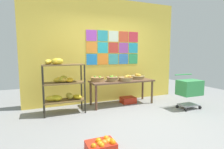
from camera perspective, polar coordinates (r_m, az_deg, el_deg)
ground at (r=3.85m, az=7.88°, el=-14.63°), size 9.48×9.48×0.00m
back_wall_with_art at (r=5.19m, az=-1.83°, el=7.45°), size 4.52×0.07×2.92m
banana_shelf_unit at (r=4.31m, az=-15.66°, el=-2.18°), size 0.94×0.43×1.30m
display_table at (r=4.93m, az=3.17°, el=-2.75°), size 1.76×0.61×0.67m
fruit_basket_left at (r=4.73m, az=0.13°, el=-1.32°), size 0.32×0.32×0.15m
fruit_basket_right at (r=4.75m, az=-4.67°, el=-1.39°), size 0.37×0.37×0.15m
fruit_basket_centre at (r=5.23m, az=8.16°, el=-0.69°), size 0.40×0.40×0.15m
fruit_basket_back_left at (r=4.82m, az=4.51°, el=-1.21°), size 0.39×0.39×0.16m
produce_crate_under_table at (r=5.17m, az=5.09°, el=-8.05°), size 0.40×0.32×0.17m
orange_crate_foreground at (r=2.76m, az=-3.24°, el=-21.62°), size 0.41×0.31×0.20m
shopping_cart at (r=4.95m, az=23.34°, el=-4.19°), size 0.57×0.43×0.86m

